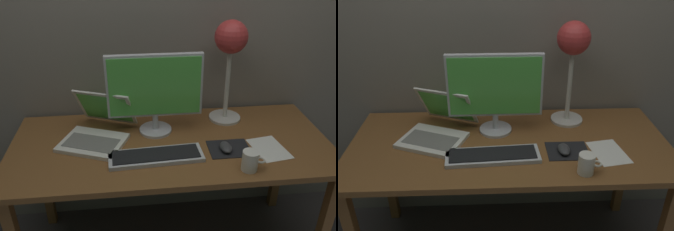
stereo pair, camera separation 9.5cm
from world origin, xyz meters
The scene contains 10 objects.
back_wall centered at (0.00, 0.40, 1.30)m, with size 4.80×0.06×2.60m, color gray.
desk centered at (0.00, 0.00, 0.66)m, with size 1.60×0.70×0.74m.
monitor centered at (-0.07, 0.12, 0.98)m, with size 0.48×0.17×0.42m.
keyboard_main centered at (-0.09, -0.13, 0.75)m, with size 0.45×0.16×0.03m.
laptop centered at (-0.36, 0.10, 0.80)m, with size 0.41×0.44×0.23m.
desk_lamp centered at (0.33, 0.21, 1.16)m, with size 0.18×0.18×0.55m.
mousepad centered at (0.27, -0.09, 0.74)m, with size 0.20×0.16×0.00m, color black.
mouse centered at (0.25, -0.10, 0.76)m, with size 0.06×0.10×0.03m, color #38383A.
coffee_mug centered at (0.32, -0.26, 0.79)m, with size 0.11×0.07×0.09m.
paper_sheet_near_mouse centered at (0.47, -0.11, 0.74)m, with size 0.15×0.21×0.00m, color white.
Camera 1 is at (-0.18, -1.47, 1.68)m, focal length 37.27 mm.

